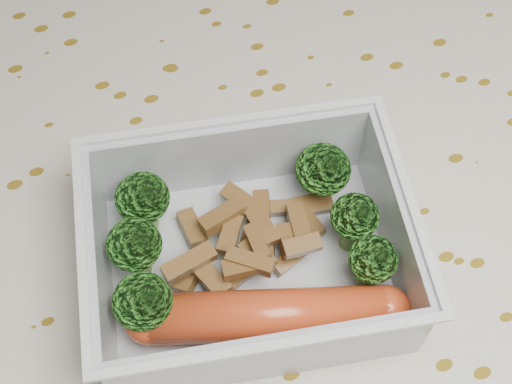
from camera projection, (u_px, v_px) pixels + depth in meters
name	position (u px, v px, depth m)	size (l,w,h in m)	color
dining_table	(246.00, 285.00, 0.49)	(1.40, 0.90, 0.75)	brown
tablecloth	(245.00, 253.00, 0.45)	(1.46, 0.96, 0.19)	beige
lunch_container	(250.00, 256.00, 0.38)	(0.19, 0.16, 0.06)	silver
broccoli_florets	(235.00, 230.00, 0.38)	(0.15, 0.11, 0.04)	#608C3F
meat_pile	(251.00, 240.00, 0.39)	(0.11, 0.07, 0.03)	brown
sausage	(268.00, 315.00, 0.37)	(0.14, 0.07, 0.03)	#BA3D19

